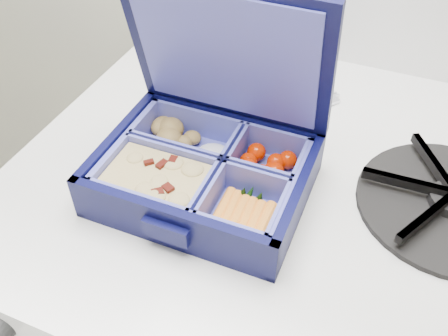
% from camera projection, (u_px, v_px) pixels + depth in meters
% --- Properties ---
extents(bento_box, '(0.21, 0.16, 0.05)m').
position_uv_depth(bento_box, '(204.00, 174.00, 0.51)').
color(bento_box, '#080935').
rests_on(bento_box, stove).
extents(burner_grate_rear, '(0.25, 0.25, 0.02)m').
position_uv_depth(burner_grate_rear, '(242.00, 47.00, 0.72)').
color(burner_grate_rear, black).
rests_on(burner_grate_rear, stove).
extents(fork, '(0.13, 0.17, 0.01)m').
position_uv_depth(fork, '(268.00, 124.00, 0.60)').
color(fork, silver).
rests_on(fork, stove).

